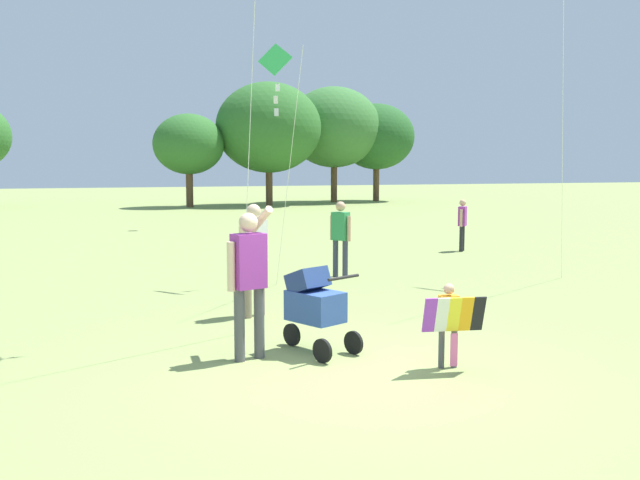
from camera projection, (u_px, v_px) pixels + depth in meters
ground_plane at (366, 377)px, 7.47m from camera, size 120.00×120.00×0.00m
treeline_distant at (167, 128)px, 36.38m from camera, size 37.33×6.81×6.62m
child_with_butterfly_kite at (450, 318)px, 7.70m from camera, size 0.69×0.38×0.94m
person_adult_flyer at (249, 272)px, 8.02m from camera, size 0.56×0.62×1.77m
stroller at (314, 302)px, 8.38m from camera, size 0.83×1.10×1.03m
kite_green_novelty at (276, 72)px, 12.62m from camera, size 0.52×2.73×4.43m
person_red_shirt at (462, 221)px, 17.95m from camera, size 0.32×0.35×1.33m
person_sitting_far at (340, 233)px, 13.86m from camera, size 0.35×0.40×1.50m
person_couple_left at (254, 251)px, 10.29m from camera, size 0.48×0.37×1.66m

